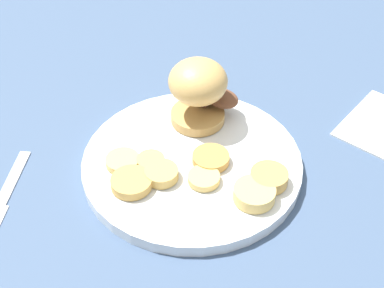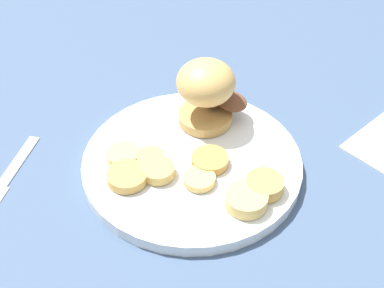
# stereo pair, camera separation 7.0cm
# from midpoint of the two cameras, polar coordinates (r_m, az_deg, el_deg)

# --- Properties ---
(ground_plane) EXTENTS (4.00, 4.00, 0.00)m
(ground_plane) POSITION_cam_midpoint_polar(r_m,az_deg,el_deg) (0.73, 2.74, -2.68)
(ground_plane) COLOR #3D5170
(dinner_plate) EXTENTS (0.30, 0.30, 0.02)m
(dinner_plate) POSITION_cam_midpoint_polar(r_m,az_deg,el_deg) (0.72, 2.77, -2.09)
(dinner_plate) COLOR white
(dinner_plate) RESTS_ON ground_plane
(sandwich) EXTENTS (0.09, 0.11, 0.10)m
(sandwich) POSITION_cam_midpoint_polar(r_m,az_deg,el_deg) (0.75, 4.43, 5.66)
(sandwich) COLOR tan
(sandwich) RESTS_ON dinner_plate
(potato_round_0) EXTENTS (0.05, 0.05, 0.01)m
(potato_round_0) POSITION_cam_midpoint_polar(r_m,az_deg,el_deg) (0.72, -4.62, -1.27)
(potato_round_0) COLOR #DBB766
(potato_round_0) RESTS_ON dinner_plate
(potato_round_1) EXTENTS (0.05, 0.05, 0.02)m
(potato_round_1) POSITION_cam_midpoint_polar(r_m,az_deg,el_deg) (0.68, 10.69, -4.46)
(potato_round_1) COLOR tan
(potato_round_1) RESTS_ON dinner_plate
(potato_round_2) EXTENTS (0.05, 0.05, 0.01)m
(potato_round_2) POSITION_cam_midpoint_polar(r_m,az_deg,el_deg) (0.68, -4.03, -3.61)
(potato_round_2) COLOR tan
(potato_round_2) RESTS_ON dinner_plate
(potato_round_3) EXTENTS (0.05, 0.05, 0.02)m
(potato_round_3) POSITION_cam_midpoint_polar(r_m,az_deg,el_deg) (0.66, 8.87, -6.04)
(potato_round_3) COLOR #DBB766
(potato_round_3) RESTS_ON dinner_plate
(potato_round_4) EXTENTS (0.05, 0.05, 0.01)m
(potato_round_4) POSITION_cam_midpoint_polar(r_m,az_deg,el_deg) (0.71, 4.77, -1.86)
(potato_round_4) COLOR #BC8942
(potato_round_4) RESTS_ON dinner_plate
(potato_round_5) EXTENTS (0.04, 0.04, 0.01)m
(potato_round_5) POSITION_cam_midpoint_polar(r_m,az_deg,el_deg) (0.71, -1.67, -1.61)
(potato_round_5) COLOR tan
(potato_round_5) RESTS_ON dinner_plate
(potato_round_6) EXTENTS (0.04, 0.04, 0.01)m
(potato_round_6) POSITION_cam_midpoint_polar(r_m,az_deg,el_deg) (0.68, 3.72, -3.90)
(potato_round_6) COLOR #DBB766
(potato_round_6) RESTS_ON dinner_plate
(potato_round_7) EXTENTS (0.04, 0.04, 0.01)m
(potato_round_7) POSITION_cam_midpoint_polar(r_m,az_deg,el_deg) (0.69, -0.75, -2.98)
(potato_round_7) COLOR tan
(potato_round_7) RESTS_ON dinner_plate
(fork) EXTENTS (0.08, 0.15, 0.00)m
(fork) POSITION_cam_midpoint_polar(r_m,az_deg,el_deg) (0.75, -16.53, -3.39)
(fork) COLOR silver
(fork) RESTS_ON ground_plane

